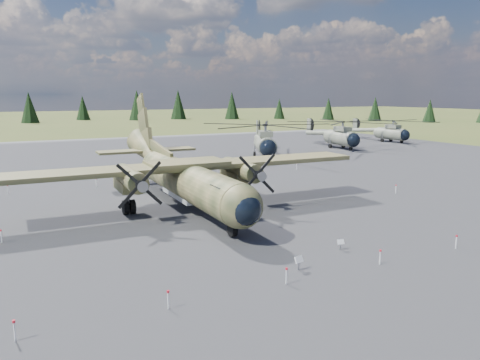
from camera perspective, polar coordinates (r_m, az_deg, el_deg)
name	(u,v)px	position (r m, az deg, el deg)	size (l,w,h in m)	color
ground	(238,213)	(36.61, -0.28, -4.09)	(500.00, 500.00, 0.00)	#515224
apron	(192,190)	(45.57, -5.85, -1.25)	(120.00, 120.00, 0.04)	slate
transport_plane	(183,173)	(38.58, -7.02, 0.88)	(29.81, 27.15, 9.86)	#323B20
helicopter_near	(265,134)	(68.05, 3.07, 5.65)	(25.74, 25.74, 4.99)	gray
helicopter_mid	(341,129)	(81.70, 12.21, 6.09)	(20.27, 22.74, 4.74)	gray
helicopter_far	(391,127)	(95.53, 17.95, 6.21)	(17.75, 20.28, 4.26)	gray
info_placard_left	(299,261)	(25.15, 7.17, -9.76)	(0.54, 0.31, 0.79)	gray
info_placard_right	(341,243)	(28.71, 12.16, -7.51)	(0.45, 0.25, 0.67)	gray
barrier_fence	(233,208)	(36.23, -0.88, -3.42)	(33.12, 29.62, 0.85)	silver
treeline	(156,159)	(32.49, -10.23, 2.56)	(299.96, 300.02, 10.99)	black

